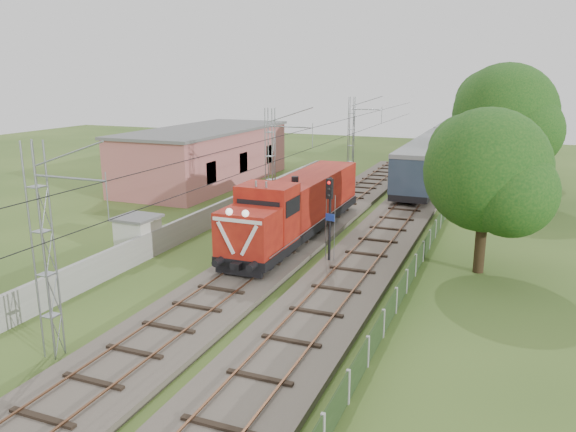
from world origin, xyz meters
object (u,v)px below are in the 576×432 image
at_px(signal_post, 330,206).
at_px(relay_hut, 138,236).
at_px(locomotive, 298,206).
at_px(coach_rake, 465,126).

relative_size(signal_post, relay_hut, 2.12).
height_order(locomotive, relay_hut, locomotive).
relative_size(coach_rake, relay_hut, 40.53).
distance_m(locomotive, relay_hut, 9.77).
distance_m(coach_rake, relay_hut, 64.47).
bearing_deg(locomotive, signal_post, -49.85).
xyz_separation_m(locomotive, relay_hut, (-7.40, -6.29, -1.05)).
bearing_deg(relay_hut, coach_rake, 78.91).
relative_size(locomotive, coach_rake, 0.18).
height_order(locomotive, signal_post, signal_post).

